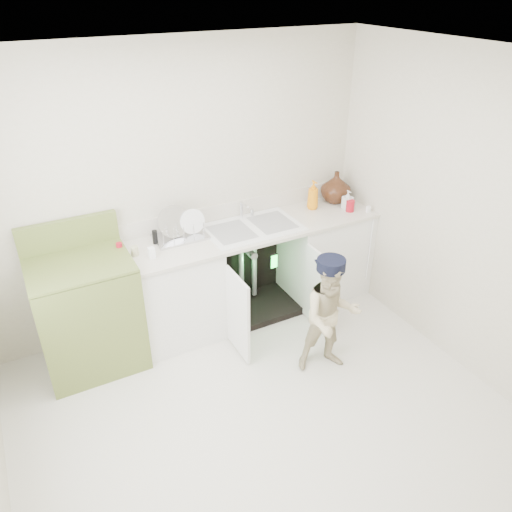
{
  "coord_description": "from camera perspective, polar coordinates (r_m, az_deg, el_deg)",
  "views": [
    {
      "loc": [
        -1.3,
        -2.35,
        2.9
      ],
      "look_at": [
        0.32,
        0.7,
        0.92
      ],
      "focal_mm": 35.0,
      "sensor_mm": 36.0,
      "label": 1
    }
  ],
  "objects": [
    {
      "name": "repair_worker",
      "position": [
        4.04,
        8.54,
        -6.73
      ],
      "size": [
        0.58,
        0.92,
        1.02
      ],
      "rotation": [
        0.0,
        0.0,
        -0.3
      ],
      "color": "beige",
      "rests_on": "ground"
    },
    {
      "name": "room_shell",
      "position": [
        3.15,
        0.8,
        -1.75
      ],
      "size": [
        6.0,
        5.5,
        1.26
      ],
      "color": "beige",
      "rests_on": "ground"
    },
    {
      "name": "avocado_stove",
      "position": [
        4.28,
        -18.66,
        -6.11
      ],
      "size": [
        0.78,
        0.65,
        1.21
      ],
      "color": "olive",
      "rests_on": "ground"
    },
    {
      "name": "ground",
      "position": [
        3.95,
        0.67,
        -17.41
      ],
      "size": [
        3.5,
        3.5,
        0.0
      ],
      "primitive_type": "plane",
      "color": "beige",
      "rests_on": "ground"
    },
    {
      "name": "counter_run",
      "position": [
        4.7,
        -0.15,
        -1.31
      ],
      "size": [
        2.44,
        1.02,
        1.21
      ],
      "color": "white",
      "rests_on": "ground"
    }
  ]
}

